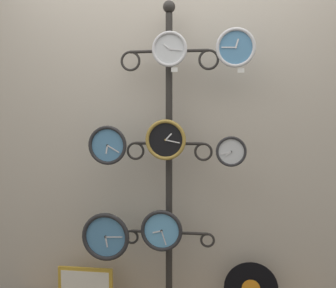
# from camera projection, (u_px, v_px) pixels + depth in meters

# --- Properties ---
(shop_wall) EXTENTS (4.40, 0.04, 2.80)m
(shop_wall) POSITION_uv_depth(u_px,v_px,m) (172.00, 108.00, 2.70)
(shop_wall) COLOR #BCB2A3
(shop_wall) RESTS_ON ground_plane
(display_stand) EXTENTS (0.64, 0.43, 2.07)m
(display_stand) POSITION_uv_depth(u_px,v_px,m) (169.00, 210.00, 2.59)
(display_stand) COLOR #282623
(display_stand) RESTS_ON ground_plane
(clock_top_center) EXTENTS (0.22, 0.04, 0.22)m
(clock_top_center) POSITION_uv_depth(u_px,v_px,m) (170.00, 49.00, 2.41)
(clock_top_center) COLOR silver
(clock_top_right) EXTENTS (0.24, 0.04, 0.24)m
(clock_top_right) POSITION_uv_depth(u_px,v_px,m) (236.00, 48.00, 2.34)
(clock_top_right) COLOR #4C84B2
(clock_middle_left) EXTENTS (0.25, 0.04, 0.25)m
(clock_middle_left) POSITION_uv_depth(u_px,v_px,m) (108.00, 145.00, 2.50)
(clock_middle_left) COLOR #4C84B2
(clock_middle_center) EXTENTS (0.26, 0.04, 0.26)m
(clock_middle_center) POSITION_uv_depth(u_px,v_px,m) (166.00, 140.00, 2.47)
(clock_middle_center) COLOR black
(clock_middle_right) EXTENTS (0.19, 0.04, 0.19)m
(clock_middle_right) POSITION_uv_depth(u_px,v_px,m) (231.00, 151.00, 2.41)
(clock_middle_right) COLOR silver
(clock_bottom_left) EXTENTS (0.32, 0.04, 0.32)m
(clock_bottom_left) POSITION_uv_depth(u_px,v_px,m) (106.00, 237.00, 2.54)
(clock_bottom_left) COLOR #4C84B2
(clock_bottom_center) EXTENTS (0.27, 0.04, 0.27)m
(clock_bottom_center) POSITION_uv_depth(u_px,v_px,m) (162.00, 230.00, 2.50)
(clock_bottom_center) COLOR #60A8DB
(vinyl_record) EXTENTS (0.35, 0.01, 0.35)m
(vinyl_record) POSITION_uv_depth(u_px,v_px,m) (251.00, 288.00, 2.53)
(vinyl_record) COLOR black
(vinyl_record) RESTS_ON low_shelf
(picture_frame) EXTENTS (0.38, 0.02, 0.27)m
(picture_frame) POSITION_uv_depth(u_px,v_px,m) (85.00, 287.00, 2.64)
(picture_frame) COLOR gold
(picture_frame) RESTS_ON low_shelf
(price_tag_upper) EXTENTS (0.04, 0.00, 0.03)m
(price_tag_upper) POSITION_uv_depth(u_px,v_px,m) (174.00, 70.00, 2.42)
(price_tag_upper) COLOR white
(price_tag_mid) EXTENTS (0.04, 0.00, 0.03)m
(price_tag_mid) POSITION_uv_depth(u_px,v_px,m) (241.00, 70.00, 2.35)
(price_tag_mid) COLOR white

